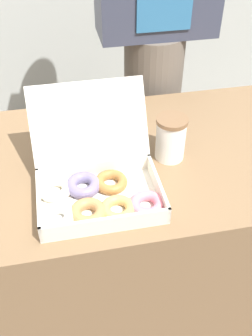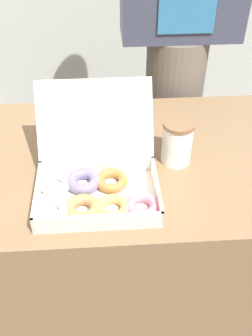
% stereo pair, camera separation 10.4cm
% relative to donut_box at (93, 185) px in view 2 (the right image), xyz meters
% --- Properties ---
extents(ground_plane, '(14.00, 14.00, 0.00)m').
position_rel_donut_box_xyz_m(ground_plane, '(0.11, 0.16, -0.75)').
color(ground_plane, '#665B51').
extents(table, '(1.15, 0.67, 0.71)m').
position_rel_donut_box_xyz_m(table, '(0.11, 0.16, -0.39)').
color(table, brown).
rests_on(table, ground_plane).
extents(donut_box, '(0.34, 0.34, 0.24)m').
position_rel_donut_box_xyz_m(donut_box, '(0.00, 0.00, 0.00)').
color(donut_box, white).
rests_on(donut_box, table).
extents(coffee_cup, '(0.09, 0.09, 0.14)m').
position_rel_donut_box_xyz_m(coffee_cup, '(0.24, 0.13, 0.03)').
color(coffee_cup, white).
rests_on(coffee_cup, table).
extents(person_customer, '(0.43, 0.24, 1.71)m').
position_rel_donut_box_xyz_m(person_customer, '(0.33, 0.66, 0.19)').
color(person_customer, '#665B51').
rests_on(person_customer, ground_plane).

